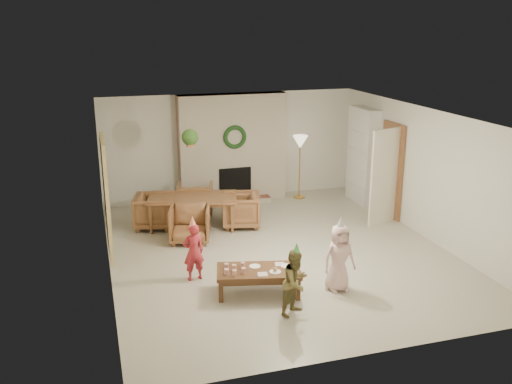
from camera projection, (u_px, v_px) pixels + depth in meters
name	position (u px, v px, depth m)	size (l,w,h in m)	color
floor	(278.00, 251.00, 10.29)	(7.00, 7.00, 0.00)	#B7B29E
ceiling	(279.00, 116.00, 9.57)	(7.00, 7.00, 0.00)	white
wall_back	(230.00, 146.00, 13.14)	(7.00, 7.00, 0.00)	silver
wall_front	(373.00, 264.00, 6.72)	(7.00, 7.00, 0.00)	silver
wall_left	(105.00, 201.00, 9.10)	(7.00, 7.00, 0.00)	silver
wall_right	(426.00, 174.00, 10.75)	(7.00, 7.00, 0.00)	silver
fireplace_mass	(233.00, 148.00, 12.95)	(2.50, 0.40, 2.50)	#501D15
fireplace_hearth	(237.00, 201.00, 12.98)	(1.60, 0.30, 0.12)	maroon
fireplace_firebox	(235.00, 183.00, 13.02)	(0.75, 0.12, 0.75)	black
fireplace_wreath	(235.00, 137.00, 12.66)	(0.54, 0.54, 0.10)	#153816
floor_lamp_base	(299.00, 197.00, 13.47)	(0.28, 0.28, 0.03)	gold
floor_lamp_post	(300.00, 169.00, 13.27)	(0.03, 0.03, 1.36)	gold
floor_lamp_shade	(300.00, 142.00, 13.08)	(0.36, 0.36, 0.30)	beige
bookshelf_carcass	(363.00, 156.00, 12.86)	(0.30, 1.00, 2.20)	white
bookshelf_shelf_a	(361.00, 183.00, 13.04)	(0.30, 0.92, 0.03)	white
bookshelf_shelf_b	(361.00, 166.00, 12.93)	(0.30, 0.92, 0.03)	white
bookshelf_shelf_c	(362.00, 149.00, 12.81)	(0.30, 0.92, 0.03)	white
bookshelf_shelf_d	(363.00, 132.00, 12.70)	(0.30, 0.92, 0.03)	white
books_row_lower	(363.00, 179.00, 12.86)	(0.20, 0.40, 0.24)	#A1401D
books_row_mid	(360.00, 160.00, 12.93)	(0.20, 0.44, 0.24)	teal
books_row_upper	(364.00, 145.00, 12.68)	(0.20, 0.36, 0.22)	gold
door_frame	(392.00, 170.00, 11.91)	(0.05, 0.86, 2.04)	brown
door_leaf	(384.00, 177.00, 11.46)	(0.05, 0.80, 2.00)	beige
curtain_panel	(107.00, 197.00, 9.30)	(0.06, 1.20, 2.00)	beige
dining_table	(193.00, 212.00, 11.44)	(1.80, 1.00, 0.63)	brown
dining_chair_near	(190.00, 224.00, 10.67)	(0.74, 0.77, 0.70)	brown
dining_chair_far	(195.00, 199.00, 12.18)	(0.74, 0.77, 0.70)	brown
dining_chair_left	(154.00, 211.00, 11.40)	(0.74, 0.77, 0.70)	brown
dining_chair_right	(241.00, 210.00, 11.47)	(0.74, 0.77, 0.70)	brown
hanging_plant_cord	(189.00, 125.00, 10.69)	(0.01, 0.01, 0.70)	tan
hanging_plant_pot	(190.00, 143.00, 10.79)	(0.16, 0.16, 0.12)	#A15E34
hanging_plant_foliage	(190.00, 137.00, 10.75)	(0.32, 0.32, 0.32)	#234717
coffee_table_top	(259.00, 271.00, 8.60)	(1.28, 0.64, 0.06)	#50311A
coffee_table_apron	(259.00, 275.00, 8.62)	(1.18, 0.54, 0.08)	#50311A
coffee_leg_fl	(221.00, 292.00, 8.37)	(0.07, 0.07, 0.34)	#50311A
coffee_leg_fr	(298.00, 290.00, 8.44)	(0.07, 0.07, 0.34)	#50311A
coffee_leg_bl	(221.00, 277.00, 8.87)	(0.07, 0.07, 0.34)	#50311A
coffee_leg_br	(294.00, 275.00, 8.94)	(0.07, 0.07, 0.34)	#50311A
cup_a	(227.00, 272.00, 8.41)	(0.07, 0.07, 0.09)	white
cup_b	(226.00, 266.00, 8.60)	(0.07, 0.07, 0.09)	white
cup_c	(234.00, 273.00, 8.37)	(0.07, 0.07, 0.09)	white
cup_d	(234.00, 267.00, 8.56)	(0.07, 0.07, 0.09)	white
cup_e	(243.00, 271.00, 8.45)	(0.07, 0.07, 0.09)	white
cup_f	(243.00, 265.00, 8.64)	(0.07, 0.07, 0.09)	white
plate_a	(255.00, 266.00, 8.70)	(0.18, 0.18, 0.01)	white
plate_b	(275.00, 272.00, 8.51)	(0.18, 0.18, 0.01)	white
plate_c	(287.00, 266.00, 8.71)	(0.18, 0.18, 0.01)	white
food_scoop	(275.00, 269.00, 8.50)	(0.07, 0.07, 0.07)	tan
napkin_left	(263.00, 274.00, 8.42)	(0.15, 0.15, 0.01)	#D59DB3
napkin_right	(280.00, 264.00, 8.78)	(0.15, 0.15, 0.01)	#D59DB3
child_red	(194.00, 252.00, 9.02)	(0.35, 0.23, 0.97)	#AB242E
party_hat_red	(192.00, 221.00, 8.87)	(0.13, 0.13, 0.18)	#FCC054
child_plaid	(296.00, 282.00, 7.96)	(0.47, 0.37, 0.98)	brown
party_hat_plaid	(297.00, 248.00, 7.81)	(0.12, 0.12, 0.16)	#4CB14C
child_pink	(339.00, 258.00, 8.66)	(0.53, 0.34, 1.08)	beige
party_hat_pink	(341.00, 223.00, 8.50)	(0.14, 0.14, 0.19)	#B3B1B8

